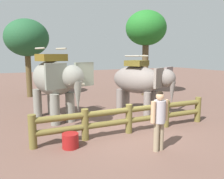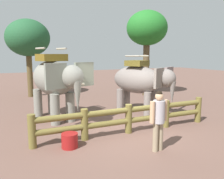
% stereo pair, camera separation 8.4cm
% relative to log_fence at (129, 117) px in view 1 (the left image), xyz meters
% --- Properties ---
extents(ground_plane, '(60.00, 60.00, 0.00)m').
position_rel_log_fence_xyz_m(ground_plane, '(0.00, 0.28, -0.60)').
color(ground_plane, brown).
extents(log_fence, '(6.83, 0.46, 1.05)m').
position_rel_log_fence_xyz_m(log_fence, '(0.00, 0.00, 0.00)').
color(log_fence, brown).
rests_on(log_fence, ground).
extents(elephant_near_left, '(2.36, 3.69, 3.09)m').
position_rel_log_fence_xyz_m(elephant_near_left, '(-1.97, 2.81, 1.13)').
color(elephant_near_left, gray).
rests_on(elephant_near_left, ground).
extents(elephant_center, '(2.56, 3.24, 2.76)m').
position_rel_log_fence_xyz_m(elephant_center, '(1.92, 2.19, 0.95)').
color(elephant_center, gray).
rests_on(elephant_center, ground).
extents(tourist_woman_in_black, '(0.63, 0.38, 1.79)m').
position_rel_log_fence_xyz_m(tourist_woman_in_black, '(-0.00, -1.71, 0.43)').
color(tourist_woman_in_black, gray).
rests_on(tourist_woman_in_black, ground).
extents(tree_far_left, '(2.70, 2.70, 5.67)m').
position_rel_log_fence_xyz_m(tree_far_left, '(4.91, 6.10, 3.82)').
color(tree_far_left, brown).
rests_on(tree_far_left, ground).
extents(tree_back_center, '(2.79, 2.79, 5.04)m').
position_rel_log_fence_xyz_m(tree_back_center, '(-2.28, 8.99, 3.20)').
color(tree_back_center, brown).
rests_on(tree_back_center, ground).
extents(feed_bucket, '(0.50, 0.50, 0.45)m').
position_rel_log_fence_xyz_m(feed_bucket, '(-2.27, -0.35, -0.38)').
color(feed_bucket, maroon).
rests_on(feed_bucket, ground).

